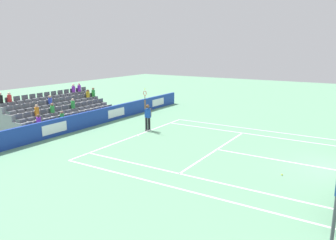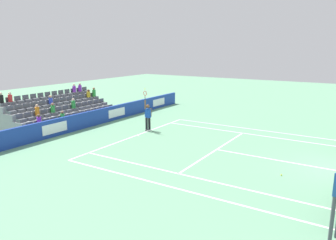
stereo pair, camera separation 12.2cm
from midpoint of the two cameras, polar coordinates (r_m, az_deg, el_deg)
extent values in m
cube|color=white|center=(20.76, -5.71, -2.69)|extent=(10.97, 0.10, 0.01)
cube|color=white|center=(18.08, 8.32, -5.09)|extent=(8.23, 0.10, 0.01)
cube|color=white|center=(17.14, 18.23, -6.60)|extent=(0.10, 6.40, 0.01)
cube|color=white|center=(14.39, 3.34, -9.66)|extent=(0.10, 11.89, 0.01)
cube|color=white|center=(21.64, 13.80, -2.37)|extent=(0.10, 11.89, 0.01)
cube|color=white|center=(13.30, 0.47, -11.58)|extent=(0.10, 11.89, 0.01)
cube|color=white|center=(22.91, 14.88, -1.60)|extent=(0.10, 11.89, 0.01)
cube|color=white|center=(20.70, -5.49, -2.73)|extent=(0.10, 0.20, 0.01)
cube|color=#193899|center=(23.37, -13.96, 0.09)|extent=(23.23, 0.20, 1.10)
cube|color=white|center=(29.91, -1.84, 3.13)|extent=(1.86, 0.01, 0.61)
cube|color=white|center=(25.35, -9.11, 1.27)|extent=(1.86, 0.01, 0.61)
cube|color=white|center=(21.42, -19.28, -1.37)|extent=(1.86, 0.01, 0.61)
cylinder|color=black|center=(21.83, -3.46, -0.68)|extent=(0.16, 0.16, 0.90)
cylinder|color=black|center=(21.68, -3.93, -0.79)|extent=(0.16, 0.16, 0.90)
cube|color=white|center=(21.93, -3.45, -1.73)|extent=(0.18, 0.28, 0.08)
cube|color=white|center=(21.78, -3.92, -1.84)|extent=(0.18, 0.28, 0.08)
cube|color=#1947B2|center=(21.59, -3.72, 1.20)|extent=(0.30, 0.40, 0.60)
sphere|color=brown|center=(21.51, -3.74, 2.40)|extent=(0.24, 0.24, 0.24)
cylinder|color=brown|center=(21.34, -4.19, 2.72)|extent=(0.09, 0.09, 0.62)
cylinder|color=brown|center=(21.70, -3.20, 1.32)|extent=(0.09, 0.09, 0.56)
cylinder|color=black|center=(21.27, -4.21, 3.92)|extent=(0.04, 0.04, 0.28)
torus|color=red|center=(21.23, -4.22, 4.67)|extent=(0.10, 0.31, 0.31)
sphere|color=#D1E533|center=(21.19, -4.23, 5.42)|extent=(0.07, 0.07, 0.07)
cylinder|color=#474C54|center=(10.54, 26.81, -14.70)|extent=(0.07, 0.07, 1.71)
cylinder|color=#474C54|center=(10.00, 26.47, -16.17)|extent=(0.07, 0.07, 1.71)
cube|color=gray|center=(24.20, -15.70, -0.40)|extent=(8.06, 0.95, 0.42)
cube|color=#545960|center=(26.73, -9.89, 1.76)|extent=(0.48, 0.44, 0.20)
cube|color=#545960|center=(26.82, -10.23, 2.32)|extent=(0.48, 0.04, 0.30)
cube|color=#545960|center=(26.28, -10.79, 1.54)|extent=(0.48, 0.44, 0.20)
cube|color=#545960|center=(26.37, -11.13, 2.11)|extent=(0.48, 0.04, 0.30)
cube|color=#545960|center=(25.84, -11.71, 1.31)|extent=(0.48, 0.44, 0.20)
cube|color=#545960|center=(25.93, -12.06, 1.90)|extent=(0.48, 0.04, 0.30)
cube|color=#545960|center=(25.40, -12.67, 1.07)|extent=(0.48, 0.44, 0.20)
cube|color=#545960|center=(25.49, -13.02, 1.67)|extent=(0.48, 0.04, 0.30)
cube|color=#545960|center=(24.97, -13.66, 0.83)|extent=(0.48, 0.44, 0.20)
cube|color=#545960|center=(25.06, -14.01, 1.44)|extent=(0.48, 0.04, 0.30)
cube|color=#545960|center=(24.55, -14.68, 0.58)|extent=(0.48, 0.44, 0.20)
cube|color=#545960|center=(24.65, -15.04, 1.19)|extent=(0.48, 0.04, 0.30)
cube|color=#545960|center=(24.14, -15.74, 0.31)|extent=(0.48, 0.44, 0.20)
cube|color=#545960|center=(24.24, -16.10, 0.94)|extent=(0.48, 0.04, 0.30)
cube|color=#545960|center=(23.74, -16.84, 0.04)|extent=(0.48, 0.44, 0.20)
cube|color=#545960|center=(23.83, -17.19, 0.68)|extent=(0.48, 0.04, 0.30)
cube|color=#545960|center=(23.34, -17.97, -0.24)|extent=(0.48, 0.44, 0.20)
cube|color=#545960|center=(23.44, -18.33, 0.42)|extent=(0.48, 0.04, 0.30)
cube|color=#545960|center=(22.96, -19.14, -0.53)|extent=(0.48, 0.44, 0.20)
cube|color=#545960|center=(23.06, -19.50, 0.14)|extent=(0.48, 0.04, 0.30)
cube|color=#545960|center=(22.59, -20.35, -0.83)|extent=(0.48, 0.44, 0.20)
cube|color=#545960|center=(22.69, -20.71, -0.15)|extent=(0.48, 0.04, 0.30)
cube|color=#545960|center=(22.23, -21.60, -1.14)|extent=(0.48, 0.44, 0.20)
cube|color=#545960|center=(22.33, -21.96, -0.45)|extent=(0.48, 0.04, 0.30)
cube|color=#545960|center=(21.88, -22.89, -1.45)|extent=(0.48, 0.44, 0.20)
cube|color=#545960|center=(21.98, -23.25, -0.75)|extent=(0.48, 0.04, 0.30)
cube|color=gray|center=(24.86, -17.22, 0.33)|extent=(8.06, 0.95, 0.84)
cube|color=#545960|center=(27.29, -11.42, 2.81)|extent=(0.48, 0.44, 0.20)
cube|color=#545960|center=(27.39, -11.75, 3.36)|extent=(0.48, 0.04, 0.30)
cube|color=#545960|center=(26.85, -12.33, 2.61)|extent=(0.48, 0.44, 0.20)
cube|color=#545960|center=(26.95, -12.66, 3.17)|extent=(0.48, 0.04, 0.30)
cube|color=#545960|center=(26.42, -13.26, 2.41)|extent=(0.48, 0.44, 0.20)
cube|color=#545960|center=(26.51, -13.59, 2.98)|extent=(0.48, 0.04, 0.30)
cube|color=#545960|center=(25.99, -14.22, 2.19)|extent=(0.48, 0.44, 0.20)
cube|color=#545960|center=(26.09, -14.55, 2.77)|extent=(0.48, 0.04, 0.30)
cube|color=#545960|center=(25.57, -15.21, 1.97)|extent=(0.48, 0.44, 0.20)
cube|color=#545960|center=(25.67, -15.55, 2.56)|extent=(0.48, 0.04, 0.30)
cube|color=#545960|center=(25.16, -16.23, 1.74)|extent=(0.48, 0.44, 0.20)
cube|color=#545960|center=(25.26, -16.57, 2.34)|extent=(0.48, 0.04, 0.30)
cube|color=#545960|center=(24.76, -17.29, 1.51)|extent=(0.48, 0.44, 0.20)
cube|color=#545960|center=(24.86, -17.63, 2.12)|extent=(0.48, 0.04, 0.30)
cube|color=#545960|center=(24.37, -18.39, 1.26)|extent=(0.48, 0.44, 0.20)
cube|color=#545960|center=(24.47, -18.73, 1.88)|extent=(0.48, 0.04, 0.30)
cube|color=#545960|center=(23.98, -19.51, 1.01)|extent=(0.48, 0.44, 0.20)
cube|color=#545960|center=(24.09, -19.86, 1.64)|extent=(0.48, 0.04, 0.30)
cube|color=#545960|center=(23.61, -20.68, 0.75)|extent=(0.48, 0.44, 0.20)
cube|color=#545960|center=(23.72, -21.02, 1.39)|extent=(0.48, 0.04, 0.30)
cube|color=#545960|center=(23.25, -21.88, 0.47)|extent=(0.48, 0.44, 0.20)
cube|color=#545960|center=(23.36, -22.22, 1.13)|extent=(0.48, 0.04, 0.30)
cube|color=#545960|center=(22.90, -23.11, 0.19)|extent=(0.48, 0.44, 0.20)
cube|color=#545960|center=(23.01, -23.46, 0.86)|extent=(0.48, 0.04, 0.30)
cube|color=#545960|center=(22.56, -24.39, -0.09)|extent=(0.48, 0.44, 0.20)
cube|color=#545960|center=(22.67, -24.73, 0.58)|extent=(0.48, 0.04, 0.30)
cube|color=gray|center=(25.53, -18.65, 1.03)|extent=(8.06, 0.95, 1.26)
cube|color=#545960|center=(27.88, -12.89, 3.82)|extent=(0.48, 0.44, 0.20)
cube|color=#545960|center=(27.98, -13.21, 4.35)|extent=(0.48, 0.04, 0.30)
cube|color=#545960|center=(27.45, -13.80, 3.64)|extent=(0.48, 0.44, 0.20)
cube|color=#545960|center=(27.55, -14.12, 4.18)|extent=(0.48, 0.04, 0.30)
cube|color=#545960|center=(27.02, -14.73, 3.45)|extent=(0.48, 0.44, 0.20)
cube|color=#545960|center=(27.13, -15.05, 4.01)|extent=(0.48, 0.04, 0.30)
cube|color=#545960|center=(26.60, -15.70, 3.26)|extent=(0.48, 0.44, 0.20)
cube|color=#545960|center=(26.71, -16.02, 3.82)|extent=(0.48, 0.04, 0.30)
cube|color=#545960|center=(26.20, -16.69, 3.06)|extent=(0.48, 0.44, 0.20)
cube|color=#545960|center=(26.31, -17.01, 3.63)|extent=(0.48, 0.04, 0.30)
cube|color=#545960|center=(25.79, -17.71, 2.85)|extent=(0.48, 0.44, 0.20)
cube|color=#545960|center=(25.91, -18.04, 3.43)|extent=(0.48, 0.04, 0.30)
cube|color=#545960|center=(25.40, -18.77, 2.64)|extent=(0.48, 0.44, 0.20)
cube|color=#545960|center=(25.52, -19.10, 3.23)|extent=(0.48, 0.04, 0.30)
cube|color=#545960|center=(25.02, -19.86, 2.42)|extent=(0.48, 0.44, 0.20)
cube|color=#545960|center=(25.14, -20.18, 3.01)|extent=(0.48, 0.04, 0.30)
cube|color=#545960|center=(24.65, -20.98, 2.19)|extent=(0.48, 0.44, 0.20)
cube|color=#545960|center=(24.77, -21.30, 2.79)|extent=(0.48, 0.04, 0.30)
cube|color=#545960|center=(24.29, -22.13, 1.95)|extent=(0.48, 0.44, 0.20)
cube|color=#545960|center=(24.41, -22.46, 2.57)|extent=(0.48, 0.04, 0.30)
cube|color=#545960|center=(23.93, -23.32, 1.70)|extent=(0.48, 0.44, 0.20)
cube|color=#545960|center=(24.05, -23.65, 2.33)|extent=(0.48, 0.04, 0.30)
cube|color=#545960|center=(23.59, -24.54, 1.45)|extent=(0.48, 0.44, 0.20)
cube|color=#545960|center=(23.72, -24.87, 2.09)|extent=(0.48, 0.04, 0.30)
cube|color=#545960|center=(23.26, -25.80, 1.19)|extent=(0.48, 0.44, 0.20)
cube|color=#545960|center=(23.39, -26.12, 1.83)|extent=(0.48, 0.04, 0.30)
cube|color=gray|center=(26.22, -20.02, 1.68)|extent=(8.06, 0.95, 1.68)
cube|color=#545960|center=(28.49, -14.30, 4.78)|extent=(0.48, 0.44, 0.20)
cube|color=#545960|center=(28.60, -14.61, 5.30)|extent=(0.48, 0.04, 0.30)
cube|color=#545960|center=(28.07, -15.21, 4.62)|extent=(0.48, 0.44, 0.20)
cube|color=#545960|center=(28.18, -15.52, 5.15)|extent=(0.48, 0.04, 0.30)
cube|color=#545960|center=(27.65, -16.15, 4.45)|extent=(0.48, 0.44, 0.20)
cube|color=#545960|center=(27.77, -16.46, 4.99)|extent=(0.48, 0.04, 0.30)
cube|color=#545960|center=(27.25, -17.11, 4.28)|extent=(0.48, 0.44, 0.20)
cube|color=#545960|center=(27.36, -17.42, 4.82)|extent=(0.48, 0.04, 0.30)
cube|color=#545960|center=(26.85, -18.10, 4.10)|extent=(0.48, 0.44, 0.20)
cube|color=#545960|center=(26.97, -18.41, 4.65)|extent=(0.48, 0.04, 0.30)
cube|color=#545960|center=(26.46, -19.12, 3.91)|extent=(0.48, 0.44, 0.20)
cube|color=#545960|center=(26.58, -19.43, 4.47)|extent=(0.48, 0.04, 0.30)
cube|color=#545960|center=(26.07, -20.17, 3.71)|extent=(0.48, 0.44, 0.20)
cube|color=#545960|center=(26.20, -20.48, 4.28)|extent=(0.48, 0.04, 0.30)
cube|color=#545960|center=(25.70, -21.25, 3.51)|extent=(0.48, 0.44, 0.20)
cube|color=#545960|center=(25.83, -21.57, 4.09)|extent=(0.48, 0.04, 0.30)
cube|color=#545960|center=(25.34, -22.36, 3.30)|extent=(0.48, 0.44, 0.20)
cube|color=#545960|center=(25.47, -22.68, 3.89)|extent=(0.48, 0.04, 0.30)
cube|color=#545960|center=(24.99, -23.51, 3.08)|extent=(0.48, 0.44, 0.20)
cube|color=#545960|center=(25.11, -23.82, 3.68)|extent=(0.48, 0.04, 0.30)
cube|color=#545960|center=(24.64, -24.68, 2.86)|extent=(0.48, 0.44, 0.20)
cube|color=#545960|center=(24.77, -24.99, 3.46)|extent=(0.48, 0.04, 0.30)
cube|color=#545960|center=(24.31, -25.89, 2.63)|extent=(0.48, 0.44, 0.20)
cube|color=#545960|center=(24.45, -26.20, 3.24)|extent=(0.48, 0.04, 0.30)
cube|color=#545960|center=(23.99, -27.13, 2.39)|extent=(0.48, 0.44, 0.20)
cylinder|color=blue|center=(25.01, -19.98, 3.13)|extent=(0.28, 0.28, 0.42)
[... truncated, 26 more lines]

